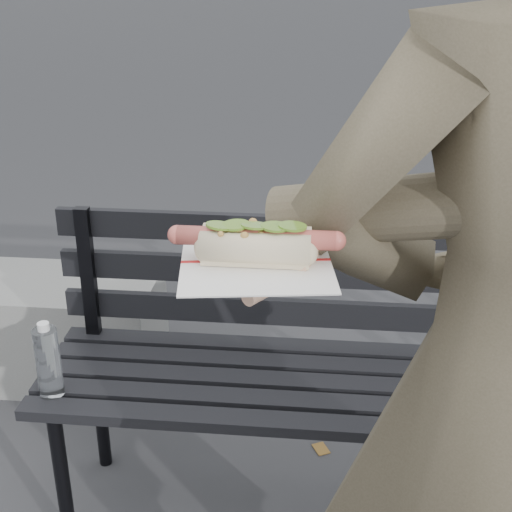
{
  "coord_description": "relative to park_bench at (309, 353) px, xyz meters",
  "views": [
    {
      "loc": [
        0.11,
        -0.76,
        1.57
      ],
      "look_at": [
        0.02,
        0.06,
        1.2
      ],
      "focal_mm": 50.0,
      "sensor_mm": 36.0,
      "label": 1
    }
  ],
  "objects": [
    {
      "name": "held_hotdog",
      "position": [
        0.13,
        -0.81,
        0.71
      ],
      "size": [
        0.62,
        0.31,
        0.2
      ],
      "color": "#4B4432"
    },
    {
      "name": "concrete_block",
      "position": [
        -1.19,
        0.6,
        -0.32
      ],
      "size": [
        1.2,
        0.4,
        0.4
      ],
      "primitive_type": "cube",
      "color": "slate",
      "rests_on": "ground"
    },
    {
      "name": "park_bench",
      "position": [
        0.0,
        0.0,
        0.0
      ],
      "size": [
        1.5,
        0.44,
        0.88
      ],
      "color": "black",
      "rests_on": "ground"
    }
  ]
}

